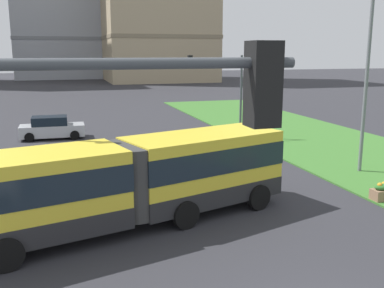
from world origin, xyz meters
The scene contains 4 objects.
articulated_bus centered at (-3.03, 8.11, 1.65)m, with size 11.99×5.68×3.00m.
car_silver_hatch centered at (-6.04, 25.70, 0.75)m, with size 4.42×2.07×1.58m.
traffic_light_far_right centered at (5.42, 22.00, 4.02)m, with size 4.08×0.28×5.81m.
streetlight_median centered at (9.08, 11.77, 5.53)m, with size 0.70×0.28×10.15m.
Camera 1 is at (-5.43, -6.83, 6.06)m, focal length 41.67 mm.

